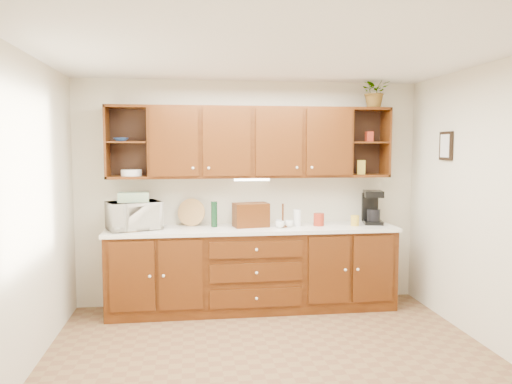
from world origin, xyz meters
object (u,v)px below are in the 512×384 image
object	(u,v)px
microwave	(134,216)
coffee_maker	(372,208)
potted_plant	(375,91)
bread_box	(251,215)

from	to	relation	value
microwave	coffee_maker	xyz separation A→B (m)	(2.73, 0.06, 0.03)
microwave	coffee_maker	world-z (taller)	coffee_maker
microwave	potted_plant	size ratio (longest dim) A/B	1.50
microwave	bread_box	distance (m)	1.29
microwave	bread_box	world-z (taller)	microwave
microwave	bread_box	xyz separation A→B (m)	(1.29, 0.02, -0.02)
bread_box	coffee_maker	distance (m)	1.44
microwave	coffee_maker	size ratio (longest dim) A/B	1.41
microwave	potted_plant	xyz separation A→B (m)	(2.73, 0.06, 1.38)
coffee_maker	potted_plant	world-z (taller)	potted_plant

